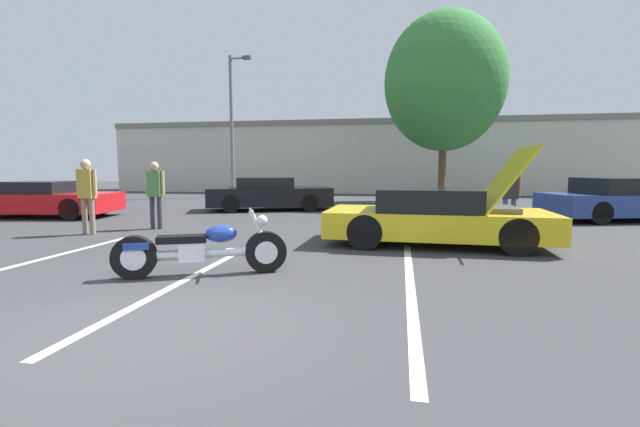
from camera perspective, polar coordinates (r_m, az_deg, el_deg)
ground_plane at (r=4.61m, az=-21.36°, el=-14.04°), size 80.00×80.00×0.00m
parking_stripe_foreground at (r=8.40m, az=-35.26°, el=-5.64°), size 0.12×5.85×0.01m
parking_stripe_middle at (r=6.58m, az=-16.13°, el=-7.74°), size 0.12×5.85×0.01m
parking_stripe_back at (r=5.90m, az=11.93°, el=-9.23°), size 0.12×5.85×0.01m
far_building at (r=27.47m, az=5.82°, el=7.75°), size 32.00×4.20×4.40m
light_pole at (r=23.28m, az=-11.52°, el=12.12°), size 1.21×0.28×7.29m
tree_background at (r=19.96m, az=16.28°, el=16.47°), size 5.14×5.14×8.17m
motorcycle at (r=6.43m, az=-15.54°, el=-4.66°), size 2.31×1.17×0.94m
show_car_hood_open at (r=8.95m, az=15.33°, el=-0.42°), size 4.41×2.06×1.96m
parked_car_left_row at (r=16.02m, az=-32.85°, el=1.58°), size 4.46×2.46×1.13m
parked_car_right_row at (r=15.47m, az=35.43°, el=1.45°), size 4.93×3.08×1.26m
parked_car_mid_row at (r=15.80m, az=-6.83°, el=2.57°), size 4.78×3.18×1.20m
spectator_near_motorcycle at (r=11.66m, az=23.99°, el=2.63°), size 0.52×0.21×1.61m
spectator_by_show_car at (r=11.59m, az=-21.13°, el=3.05°), size 0.52×0.22×1.70m
spectator_midground at (r=11.28m, az=-28.65°, el=2.80°), size 0.52×0.23×1.75m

